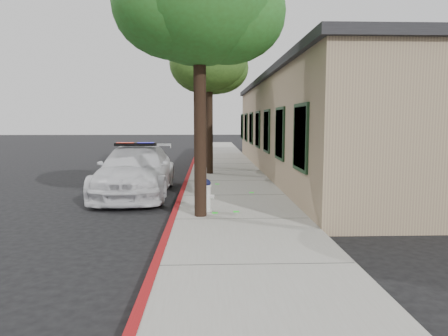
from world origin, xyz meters
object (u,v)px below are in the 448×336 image
Objects in this scene: fire_hydrant at (205,195)px; street_tree_mid at (210,62)px; street_tree_near at (200,3)px; street_tree_far at (206,66)px; clapboard_building at (340,126)px; police_car at (136,170)px.

street_tree_mid is (0.15, 7.34, 4.16)m from fire_hydrant.
street_tree_near is 1.03× the size of street_tree_far.
street_tree_near is at bearing -124.57° from clapboard_building.
street_tree_near reaches higher than clapboard_building.
street_tree_mid reaches higher than fire_hydrant.
police_car is at bearing -148.32° from clapboard_building.
street_tree_far reaches higher than fire_hydrant.
street_tree_far is (-0.00, 9.63, 4.29)m from fire_hydrant.
street_tree_far is at bearing 93.88° from street_tree_mid.
street_tree_near reaches higher than street_tree_far.
clapboard_building is at bearing 8.49° from street_tree_mid.
street_tree_far is (-0.16, 2.29, 0.12)m from street_tree_mid.
street_tree_mid reaches higher than police_car.
clapboard_building reaches higher than fire_hydrant.
clapboard_building is 3.44× the size of street_tree_mid.
clapboard_building is at bearing 70.22° from fire_hydrant.
fire_hydrant is 0.14× the size of street_tree_mid.
street_tree_mid is 0.97× the size of street_tree_far.
street_tree_near is (-0.09, -0.49, 4.37)m from fire_hydrant.
clapboard_building is 3.88× the size of police_car.
police_car is 0.89× the size of street_tree_mid.
police_car is 0.86× the size of street_tree_far.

